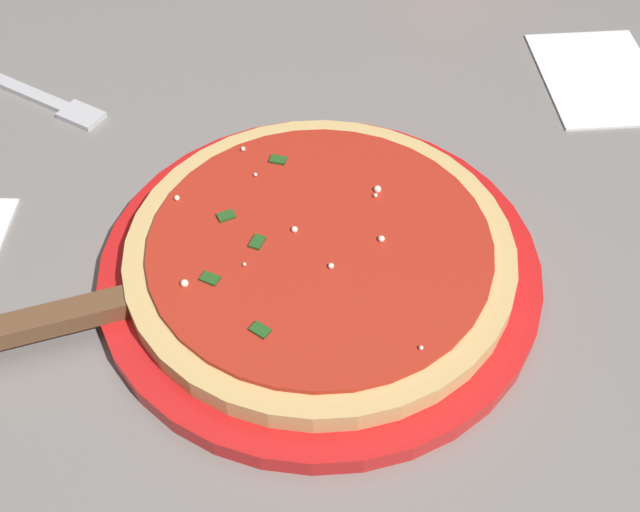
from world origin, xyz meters
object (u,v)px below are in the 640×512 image
object	(u,v)px
serving_plate	(320,268)
pizza_server	(96,311)
pizza	(320,252)
napkin_folded_right	(599,77)
fork	(27,92)

from	to	relation	value
serving_plate	pizza_server	size ratio (longest dim) A/B	1.38
serving_plate	pizza_server	distance (m)	0.15
pizza	napkin_folded_right	size ratio (longest dim) A/B	1.91
pizza_server	pizza	bearing A→B (deg)	-70.20
pizza	fork	size ratio (longest dim) A/B	1.56
pizza	napkin_folded_right	world-z (taller)	pizza
pizza	pizza_server	size ratio (longest dim) A/B	1.21
pizza	napkin_folded_right	xyz separation A→B (m)	(0.24, -0.24, -0.02)
serving_plate	napkin_folded_right	distance (m)	0.34
napkin_folded_right	pizza	bearing A→B (deg)	134.23
napkin_folded_right	fork	world-z (taller)	fork
serving_plate	fork	world-z (taller)	serving_plate
serving_plate	fork	size ratio (longest dim) A/B	1.79
napkin_folded_right	fork	xyz separation A→B (m)	(-0.04, 0.51, 0.00)
pizza	fork	xyz separation A→B (m)	(0.20, 0.26, -0.02)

